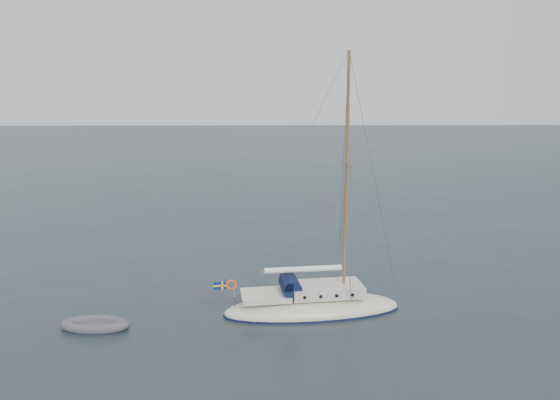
{
  "coord_description": "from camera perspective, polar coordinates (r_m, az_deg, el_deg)",
  "views": [
    {
      "loc": [
        -1.68,
        -25.53,
        10.39
      ],
      "look_at": [
        -1.19,
        0.0,
        5.34
      ],
      "focal_mm": 35.0,
      "sensor_mm": 36.0,
      "label": 1
    }
  ],
  "objects": [
    {
      "name": "ground",
      "position": [
        27.61,
        2.52,
        -10.92
      ],
      "size": [
        300.0,
        300.0,
        0.0
      ],
      "primitive_type": "plane",
      "color": "black",
      "rests_on": "ground"
    },
    {
      "name": "sailboat",
      "position": [
        26.48,
        3.44,
        -9.66
      ],
      "size": [
        8.98,
        2.69,
        12.79
      ],
      "rotation": [
        0.0,
        0.0,
        0.13
      ],
      "color": "beige",
      "rests_on": "ground"
    },
    {
      "name": "dinghy",
      "position": [
        26.3,
        -18.76,
        -12.23
      ],
      "size": [
        3.11,
        1.41,
        0.45
      ],
      "rotation": [
        0.0,
        0.0,
        -0.06
      ],
      "color": "#4E4D52",
      "rests_on": "ground"
    }
  ]
}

